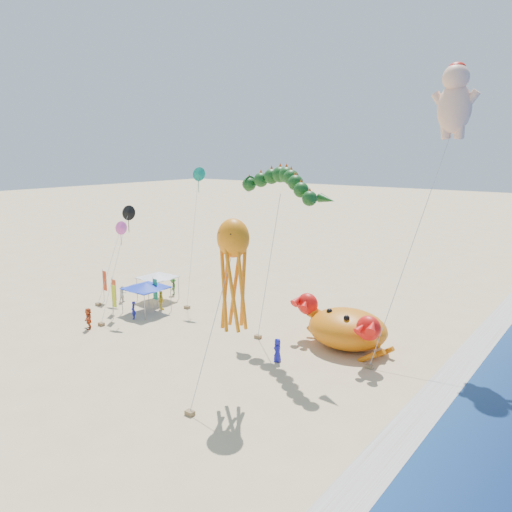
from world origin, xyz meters
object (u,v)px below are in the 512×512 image
(octopus_kite, at_px, (233,266))
(canopy_white, at_px, (157,275))
(dragon_kite, at_px, (279,187))
(cherub_kite, at_px, (455,99))
(crab_inflatable, at_px, (347,327))
(canopy_blue, at_px, (146,286))

(octopus_kite, relative_size, canopy_white, 3.15)
(dragon_kite, height_order, cherub_kite, cherub_kite)
(canopy_white, bearing_deg, octopus_kite, -29.33)
(crab_inflatable, bearing_deg, canopy_blue, -169.28)
(crab_inflatable, xyz_separation_m, cherub_kite, (4.68, 5.76, 16.12))
(crab_inflatable, distance_m, canopy_white, 20.05)
(canopy_blue, bearing_deg, cherub_kite, 22.01)
(cherub_kite, distance_m, octopus_kite, 20.08)
(crab_inflatable, xyz_separation_m, dragon_kite, (-4.80, -1.93, 10.04))
(dragon_kite, distance_m, canopy_white, 17.84)
(crab_inflatable, bearing_deg, octopus_kite, -101.00)
(octopus_kite, bearing_deg, cherub_kite, 67.45)
(cherub_kite, bearing_deg, canopy_white, -166.31)
(dragon_kite, bearing_deg, canopy_blue, -173.60)
(crab_inflatable, bearing_deg, cherub_kite, 50.88)
(octopus_kite, bearing_deg, crab_inflatable, 79.00)
(dragon_kite, distance_m, octopus_kite, 9.68)
(canopy_blue, xyz_separation_m, canopy_white, (-2.04, 3.15, -0.00))
(canopy_white, bearing_deg, crab_inflatable, 0.74)
(dragon_kite, relative_size, cherub_kite, 0.63)
(crab_inflatable, distance_m, canopy_blue, 18.32)
(dragon_kite, distance_m, canopy_blue, 16.12)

